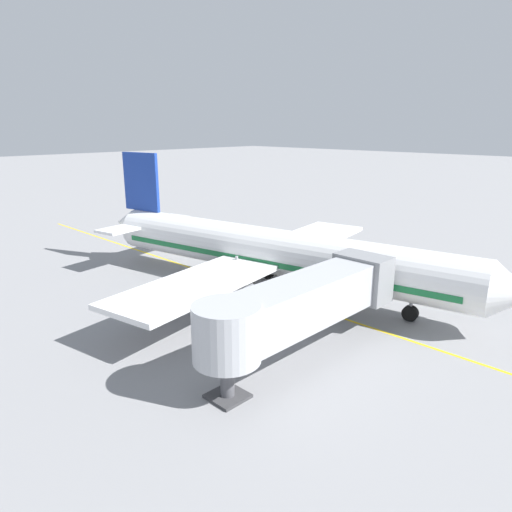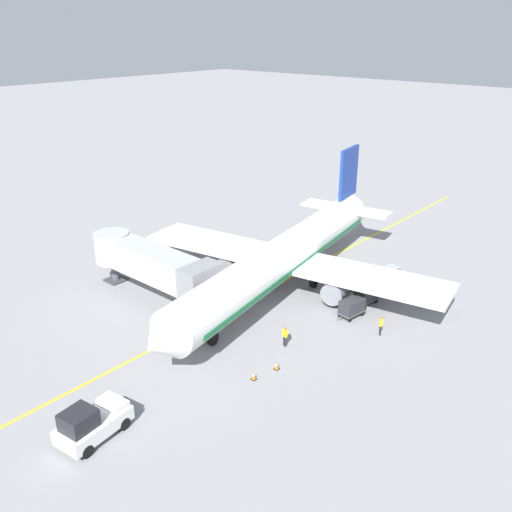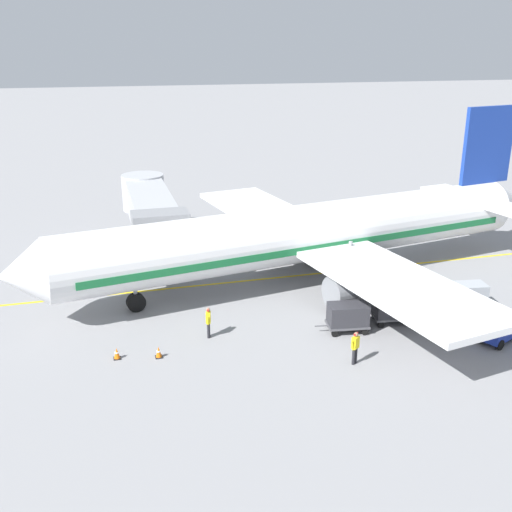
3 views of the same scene
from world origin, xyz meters
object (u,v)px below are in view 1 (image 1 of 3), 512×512
object	(u,v)px
baggage_tug_lead	(266,255)
baggage_cart_front	(330,261)
parked_airliner	(271,252)
baggage_cart_third_in_train	(282,251)
baggage_cart_tail_end	(262,247)
baggage_cart_second_in_train	(304,256)
ground_crew_loader	(396,282)
ground_crew_wing_walker	(360,256)
safety_cone_nose_left	(461,301)
safety_cone_nose_right	(438,293)
jet_bridge	(302,303)
baggage_tug_trailing	(293,244)

from	to	relation	value
baggage_tug_lead	baggage_cart_front	size ratio (longest dim) A/B	0.93
parked_airliner	baggage_cart_front	xyz separation A→B (m)	(-7.71, 0.48, -2.24)
baggage_cart_third_in_train	baggage_cart_tail_end	size ratio (longest dim) A/B	1.00
baggage_cart_second_in_train	baggage_cart_third_in_train	distance (m)	2.58
baggage_cart_front	ground_crew_loader	distance (m)	7.49
baggage_tug_lead	ground_crew_wing_walker	distance (m)	9.13
safety_cone_nose_left	safety_cone_nose_right	distance (m)	2.06
baggage_cart_front	baggage_cart_second_in_train	world-z (taller)	same
jet_bridge	baggage_cart_third_in_train	size ratio (longest dim) A/B	4.95
parked_airliner	ground_crew_wing_walker	size ratio (longest dim) A/B	22.02
jet_bridge	safety_cone_nose_left	bearing A→B (deg)	167.21
baggage_cart_front	safety_cone_nose_left	bearing A→B (deg)	88.97
baggage_cart_front	baggage_cart_second_in_train	distance (m)	2.88
parked_airliner	baggage_cart_front	bearing A→B (deg)	176.42
baggage_cart_second_in_train	safety_cone_nose_left	xyz separation A→B (m)	(-0.11, 15.08, -0.66)
parked_airliner	jet_bridge	xyz separation A→B (m)	(7.50, 9.29, 0.27)
parked_airliner	ground_crew_loader	bearing A→B (deg)	129.16
parked_airliner	safety_cone_nose_left	size ratio (longest dim) A/B	63.08
parked_airliner	baggage_tug_trailing	world-z (taller)	parked_airliner
baggage_cart_tail_end	safety_cone_nose_right	distance (m)	18.17
baggage_tug_lead	baggage_cart_tail_end	bearing A→B (deg)	-127.66
baggage_cart_third_in_train	ground_crew_wing_walker	bearing A→B (deg)	121.28
baggage_tug_trailing	safety_cone_nose_right	size ratio (longest dim) A/B	4.69
jet_bridge	baggage_tug_lead	xyz separation A→B (m)	(-12.96, -14.97, -2.74)
baggage_cart_third_in_train	safety_cone_nose_right	bearing A→B (deg)	92.92
baggage_cart_tail_end	ground_crew_loader	distance (m)	15.31
baggage_cart_tail_end	ground_crew_loader	xyz separation A→B (m)	(0.43, 15.30, 0.00)
baggage_tug_lead	ground_crew_loader	distance (m)	13.57
safety_cone_nose_left	baggage_tug_lead	bearing A→B (deg)	-83.69
baggage_tug_trailing	baggage_cart_tail_end	world-z (taller)	baggage_tug_trailing
parked_airliner	baggage_cart_second_in_train	distance (m)	8.08
baggage_tug_lead	baggage_cart_tail_end	world-z (taller)	baggage_tug_lead
baggage_tug_trailing	baggage_tug_lead	bearing A→B (deg)	10.68
baggage_cart_front	baggage_cart_tail_end	world-z (taller)	same
baggage_cart_third_in_train	baggage_cart_front	bearing A→B (deg)	96.38
baggage_cart_front	baggage_tug_trailing	bearing A→B (deg)	-113.85
parked_airliner	ground_crew_loader	distance (m)	10.38
baggage_tug_lead	baggage_cart_second_in_train	size ratio (longest dim) A/B	0.93
jet_bridge	ground_crew_loader	bearing A→B (deg)	-174.10
parked_airliner	safety_cone_nose_right	bearing A→B (deg)	126.51
parked_airliner	baggage_cart_second_in_train	bearing A→B (deg)	-162.12
baggage_cart_front	baggage_cart_tail_end	distance (m)	7.97
baggage_cart_second_in_train	baggage_tug_trailing	bearing A→B (deg)	-129.05
baggage_cart_second_in_train	baggage_cart_third_in_train	size ratio (longest dim) A/B	1.00
baggage_tug_lead	ground_crew_loader	xyz separation A→B (m)	(-0.93, 13.53, 0.24)
safety_cone_nose_right	ground_crew_loader	bearing A→B (deg)	-61.91
baggage_tug_trailing	parked_airliner	bearing A→B (deg)	31.60
baggage_tug_lead	jet_bridge	bearing A→B (deg)	49.11
baggage_cart_front	ground_crew_wing_walker	bearing A→B (deg)	162.36
baggage_cart_tail_end	ground_crew_loader	bearing A→B (deg)	88.39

